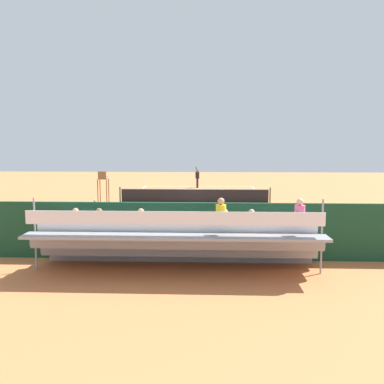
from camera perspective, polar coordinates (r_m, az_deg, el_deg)
The scene contains 13 objects.
ground_plane at distance 28.75m, azimuth 0.34°, elevation -1.45°, with size 60.00×60.00×0.00m, color #D17542.
court_line_markings at distance 28.79m, azimuth 0.34°, elevation -1.44°, with size 10.10×22.20×0.01m.
tennis_net at distance 28.69m, azimuth 0.34°, elevation -0.46°, with size 10.30×0.10×1.07m.
backdrop_wall at distance 14.80m, azimuth -1.65°, elevation -5.26°, with size 18.00×0.16×2.00m, color #194228.
bleacher_stand at distance 13.48m, azimuth -1.94°, elevation -6.61°, with size 9.06×2.40×2.48m.
umpire_chair at distance 29.24m, azimuth -11.91°, elevation 1.13°, with size 0.67×0.67×2.14m.
courtside_bench at distance 15.76m, azimuth 11.30°, elevation -6.30°, with size 1.80×0.40×0.93m.
equipment_bag at distance 15.54m, azimuth 3.52°, elevation -7.80°, with size 0.90×0.36×0.36m, color #334C8C.
tennis_player at distance 38.15m, azimuth 0.73°, elevation 2.09°, with size 0.43×0.55×1.93m.
tennis_racket at distance 38.03m, azimuth -0.61°, elevation 0.56°, with size 0.58×0.35×0.03m.
tennis_ball_near at distance 35.50m, azimuth -2.08°, elevation 0.15°, with size 0.07×0.07×0.07m, color #CCDB33.
tennis_ball_far at distance 36.94m, azimuth 3.60°, elevation 0.39°, with size 0.07×0.07×0.07m, color #CCDB33.
line_judge at distance 16.31m, azimuth -13.40°, elevation -4.27°, with size 0.39×0.54×1.93m.
Camera 1 is at (-1.04, 28.45, 4.06)m, focal length 39.57 mm.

